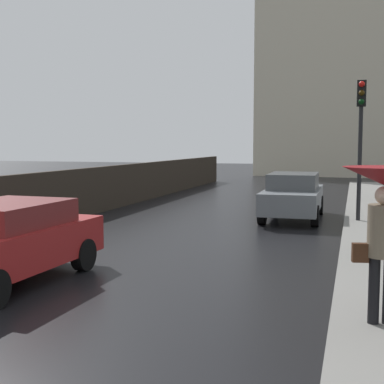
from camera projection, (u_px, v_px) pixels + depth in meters
car_grey_near_kerb at (293, 195)px, 16.93m from camera, size 1.82×4.34×1.47m
car_red_mid_road at (3, 241)px, 9.13m from camera, size 1.98×3.95×1.40m
pedestrian_with_umbrella_near at (384, 201)px, 6.59m from camera, size 1.04×1.04×1.99m
traffic_light at (361, 124)px, 15.50m from camera, size 0.26×0.39×4.10m
distant_tower at (335, 39)px, 40.82m from camera, size 11.16×8.61×20.85m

